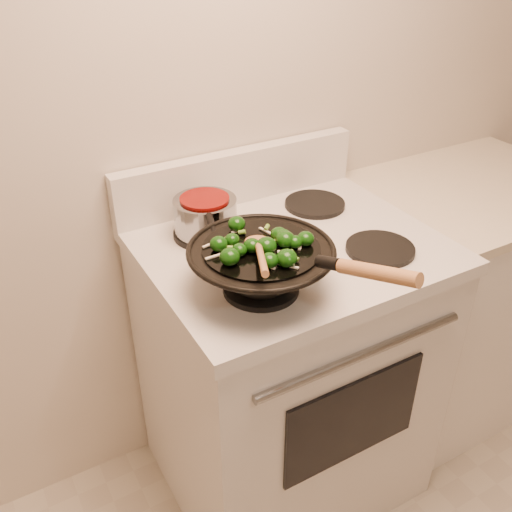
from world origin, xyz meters
TOP-DOWN VIEW (x-y plane):
  - stove at (-0.22, 1.17)m, footprint 0.78×0.67m
  - counter_unit at (0.54, 1.20)m, footprint 0.77×0.62m
  - wok at (-0.39, 1.02)m, footprint 0.34×0.55m
  - stirfry at (-0.40, 1.01)m, footprint 0.25×0.24m
  - wooden_spoon at (-0.43, 0.97)m, footprint 0.15×0.25m
  - saucepan at (-0.40, 1.32)m, footprint 0.17×0.27m

SIDE VIEW (x-z plane):
  - counter_unit at x=0.54m, z-range 0.00..0.91m
  - stove at x=-0.22m, z-range -0.07..1.01m
  - saucepan at x=-0.40m, z-range 0.93..1.03m
  - wok at x=-0.39m, z-range 0.88..1.10m
  - stirfry at x=-0.40m, z-range 1.03..1.07m
  - wooden_spoon at x=-0.43m, z-range 1.02..1.11m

